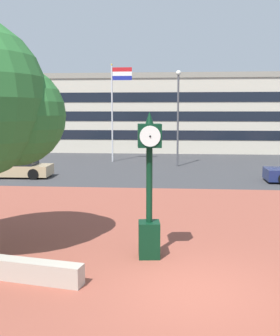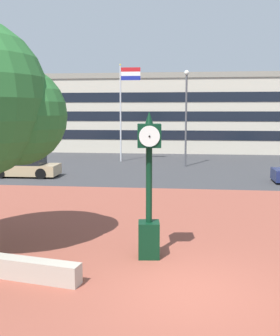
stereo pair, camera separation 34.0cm
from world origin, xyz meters
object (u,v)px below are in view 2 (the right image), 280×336
(car_street_near, at_px, (26,167))
(flagpole_primary, at_px, (123,104))
(street_clock, at_px, (149,193))
(street_lamp_post, at_px, (186,109))
(civic_building, at_px, (164,113))

(car_street_near, xyz_separation_m, flagpole_primary, (4.74, 8.31, 4.02))
(street_clock, xyz_separation_m, street_lamp_post, (0.89, 18.93, 2.38))
(street_clock, height_order, flagpole_primary, flagpole_primary)
(car_street_near, relative_size, street_lamp_post, 0.60)
(street_clock, relative_size, flagpole_primary, 0.52)
(car_street_near, distance_m, flagpole_primary, 10.38)
(car_street_near, bearing_deg, flagpole_primary, -31.11)
(civic_building, relative_size, street_lamp_post, 4.70)
(flagpole_primary, xyz_separation_m, civic_building, (2.62, 11.52, -0.80))
(street_clock, height_order, car_street_near, street_clock)
(car_street_near, bearing_deg, street_clock, -147.37)
(car_street_near, xyz_separation_m, street_lamp_post, (9.71, 5.88, 3.62))
(street_clock, xyz_separation_m, flagpole_primary, (-4.08, 21.37, 2.79))
(civic_building, distance_m, street_lamp_post, 14.15)
(street_clock, height_order, street_lamp_post, street_lamp_post)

